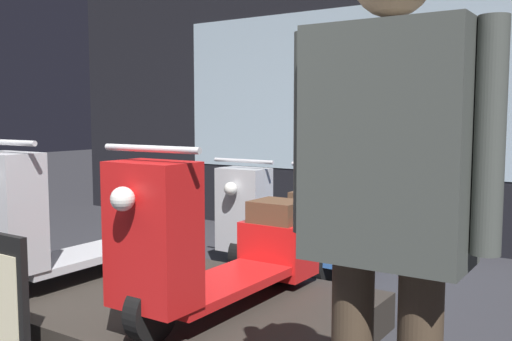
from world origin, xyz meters
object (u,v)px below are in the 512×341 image
at_px(scooter_backrow_0, 275,219).
at_px(person_right_browsing, 388,186).
at_px(scooter_display_right, 218,247).
at_px(scooter_backrow_1, 352,228).
at_px(scooter_display_left, 78,224).

relative_size(scooter_backrow_0, person_right_browsing, 0.86).
distance_m(scooter_display_right, person_right_browsing, 1.61).
bearing_deg(scooter_display_right, person_right_browsing, -33.46).
bearing_deg(person_right_browsing, scooter_display_right, 146.54).
xyz_separation_m(scooter_display_right, scooter_backrow_1, (-0.06, 1.93, -0.22)).
bearing_deg(scooter_display_right, scooter_display_left, 180.00).
xyz_separation_m(scooter_backrow_1, person_right_browsing, (1.34, -2.77, 0.73)).
bearing_deg(scooter_display_right, scooter_backrow_1, 91.79).
bearing_deg(scooter_backrow_0, person_right_browsing, -52.90).
relative_size(scooter_display_left, person_right_browsing, 0.86).
bearing_deg(scooter_backrow_1, person_right_browsing, -64.27).
distance_m(scooter_display_right, scooter_backrow_0, 2.11).
relative_size(scooter_display_left, scooter_backrow_1, 1.00).
relative_size(scooter_backrow_0, scooter_backrow_1, 1.00).
bearing_deg(scooter_display_left, scooter_backrow_0, 79.99).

